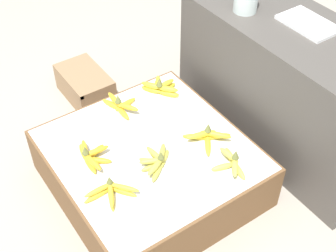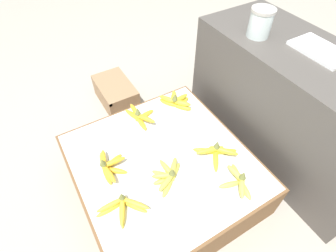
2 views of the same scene
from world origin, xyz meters
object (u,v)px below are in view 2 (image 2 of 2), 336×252
object	(u,v)px
banana_bunch_front_midleft	(109,166)
banana_bunch_middle_midright	(168,175)
banana_bunch_front_midright	(122,207)
foam_tray_white	(321,50)
wooden_crate	(116,93)
banana_bunch_back_left	(176,101)
banana_bunch_back_midright	(216,152)
banana_bunch_middle_left	(140,116)
banana_bunch_back_right	(238,181)
glass_jar	(261,22)

from	to	relation	value
banana_bunch_front_midleft	banana_bunch_middle_midright	xyz separation A→B (m)	(0.20, 0.24, -0.00)
banana_bunch_front_midright	foam_tray_white	world-z (taller)	foam_tray_white
banana_bunch_middle_midright	wooden_crate	bearing A→B (deg)	174.77
banana_bunch_back_left	banana_bunch_back_midright	size ratio (longest dim) A/B	0.87
wooden_crate	banana_bunch_middle_left	world-z (taller)	banana_bunch_middle_left
banana_bunch_back_right	foam_tray_white	xyz separation A→B (m)	(-0.23, 0.64, 0.42)
wooden_crate	foam_tray_white	world-z (taller)	foam_tray_white
banana_bunch_middle_left	wooden_crate	bearing A→B (deg)	177.11
banana_bunch_front_midleft	banana_bunch_back_midright	xyz separation A→B (m)	(0.21, 0.54, 0.00)
wooden_crate	banana_bunch_back_midright	world-z (taller)	banana_bunch_back_midright
banana_bunch_front_midright	banana_bunch_middle_midright	distance (m)	0.27
wooden_crate	banana_bunch_back_midright	size ratio (longest dim) A/B	1.71
wooden_crate	banana_bunch_middle_midright	distance (m)	1.00
banana_bunch_front_midright	banana_bunch_middle_midright	bearing A→B (deg)	98.17
foam_tray_white	banana_bunch_front_midright	bearing A→B (deg)	-87.36
banana_bunch_middle_left	glass_jar	bearing A→B (deg)	78.14
banana_bunch_back_midright	foam_tray_white	bearing A→B (deg)	92.27
wooden_crate	banana_bunch_middle_left	distance (m)	0.56
banana_bunch_middle_midright	banana_bunch_back_left	world-z (taller)	banana_bunch_back_left
banana_bunch_middle_left	foam_tray_white	xyz separation A→B (m)	(0.43, 0.86, 0.42)
wooden_crate	banana_bunch_middle_left	xyz separation A→B (m)	(0.52, -0.03, 0.21)
banana_bunch_front_midright	banana_bunch_middle_left	bearing A→B (deg)	145.83
banana_bunch_middle_left	banana_bunch_back_left	world-z (taller)	banana_bunch_back_left
banana_bunch_back_left	banana_bunch_back_right	distance (m)	0.66
wooden_crate	banana_bunch_back_right	size ratio (longest dim) A/B	1.85
banana_bunch_front_midleft	banana_bunch_middle_left	world-z (taller)	banana_bunch_middle_left
glass_jar	foam_tray_white	distance (m)	0.34
banana_bunch_front_midleft	banana_bunch_back_right	distance (m)	0.67
banana_bunch_middle_midright	banana_bunch_back_right	bearing A→B (deg)	53.80
banana_bunch_back_midright	foam_tray_white	distance (m)	0.75
banana_bunch_back_midright	glass_jar	xyz separation A→B (m)	(-0.31, 0.46, 0.49)
banana_bunch_back_right	glass_jar	size ratio (longest dim) A/B	1.40
banana_bunch_back_right	banana_bunch_middle_left	bearing A→B (deg)	-161.24
banana_bunch_middle_left	glass_jar	xyz separation A→B (m)	(0.15, 0.70, 0.49)
banana_bunch_middle_midright	glass_jar	distance (m)	0.95
glass_jar	foam_tray_white	xyz separation A→B (m)	(0.29, 0.17, -0.07)
banana_bunch_middle_left	banana_bunch_back_midright	bearing A→B (deg)	27.47
banana_bunch_front_midleft	wooden_crate	bearing A→B (deg)	156.66
glass_jar	banana_bunch_middle_midright	bearing A→B (deg)	-68.15
glass_jar	banana_bunch_back_right	bearing A→B (deg)	-42.55
wooden_crate	banana_bunch_front_midright	xyz separation A→B (m)	(1.01, -0.36, 0.21)
banana_bunch_middle_left	banana_bunch_back_midright	xyz separation A→B (m)	(0.46, 0.24, -0.00)
banana_bunch_front_midright	glass_jar	size ratio (longest dim) A/B	1.55
banana_bunch_middle_left	banana_bunch_middle_midright	world-z (taller)	banana_bunch_middle_left
banana_bunch_back_right	foam_tray_white	bearing A→B (deg)	109.53
banana_bunch_middle_left	banana_bunch_back_left	size ratio (longest dim) A/B	1.13
banana_bunch_middle_left	banana_bunch_middle_midright	xyz separation A→B (m)	(0.45, -0.06, -0.00)
banana_bunch_back_left	banana_bunch_back_right	world-z (taller)	banana_bunch_back_left
banana_bunch_middle_midright	banana_bunch_back_midright	xyz separation A→B (m)	(0.01, 0.30, 0.00)
wooden_crate	foam_tray_white	distance (m)	1.42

